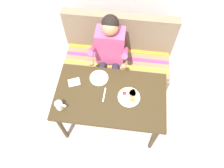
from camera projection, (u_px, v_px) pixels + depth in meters
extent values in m
plane|color=#BCADA1|center=(111.00, 120.00, 2.93)|extent=(8.00, 8.00, 0.00)
cube|color=#332714|center=(110.00, 96.00, 2.31)|extent=(1.20, 0.70, 0.04)
cylinder|color=#332714|center=(62.00, 127.00, 2.52)|extent=(0.05, 0.05, 0.69)
cylinder|color=#332714|center=(154.00, 138.00, 2.45)|extent=(0.05, 0.05, 0.69)
cylinder|color=#332714|center=(73.00, 85.00, 2.81)|extent=(0.05, 0.05, 0.69)
cylinder|color=#332714|center=(155.00, 94.00, 2.74)|extent=(0.05, 0.05, 0.69)
cube|color=#72624D|center=(117.00, 69.00, 3.12)|extent=(1.44, 0.56, 0.40)
cube|color=#7C6A4B|center=(117.00, 59.00, 2.92)|extent=(1.40, 0.52, 0.06)
cube|color=#72624D|center=(119.00, 32.00, 2.77)|extent=(1.44, 0.12, 0.54)
cube|color=yellow|center=(116.00, 66.00, 2.82)|extent=(1.38, 0.05, 0.01)
cube|color=#93387A|center=(117.00, 58.00, 2.89)|extent=(1.38, 0.05, 0.01)
cube|color=orange|center=(118.00, 50.00, 2.96)|extent=(1.38, 0.05, 0.01)
cube|color=#C04775|center=(110.00, 46.00, 2.61)|extent=(0.34, 0.22, 0.48)
sphere|color=#9E7051|center=(110.00, 27.00, 2.32)|extent=(0.19, 0.19, 0.19)
sphere|color=black|center=(110.00, 23.00, 2.31)|extent=(0.19, 0.19, 0.19)
cylinder|color=#C04775|center=(93.00, 50.00, 2.49)|extent=(0.07, 0.29, 0.23)
cylinder|color=#C04775|center=(125.00, 53.00, 2.47)|extent=(0.07, 0.29, 0.23)
sphere|color=#9E7051|center=(92.00, 63.00, 2.52)|extent=(0.07, 0.07, 0.07)
sphere|color=#9E7051|center=(124.00, 66.00, 2.49)|extent=(0.07, 0.07, 0.07)
cylinder|color=#232333|center=(102.00, 68.00, 2.73)|extent=(0.09, 0.34, 0.09)
cylinder|color=#232333|center=(101.00, 89.00, 2.87)|extent=(0.08, 0.08, 0.52)
cube|color=black|center=(101.00, 101.00, 3.05)|extent=(0.09, 0.20, 0.05)
cylinder|color=#232333|center=(115.00, 69.00, 2.72)|extent=(0.09, 0.34, 0.09)
cylinder|color=#232333|center=(114.00, 91.00, 2.86)|extent=(0.08, 0.08, 0.52)
cube|color=black|center=(113.00, 102.00, 3.03)|extent=(0.09, 0.20, 0.05)
cylinder|color=white|center=(129.00, 97.00, 2.28)|extent=(0.24, 0.24, 0.02)
cube|color=#9B5E3C|center=(132.00, 93.00, 2.28)|extent=(0.09, 0.10, 0.02)
cube|color=olive|center=(133.00, 93.00, 2.28)|extent=(0.10, 0.10, 0.02)
sphere|color=red|center=(124.00, 93.00, 2.27)|extent=(0.04, 0.04, 0.04)
ellipsoid|color=#CC6623|center=(133.00, 100.00, 2.24)|extent=(0.06, 0.05, 0.02)
cylinder|color=white|center=(99.00, 78.00, 2.40)|extent=(0.21, 0.21, 0.01)
ellipsoid|color=white|center=(99.00, 77.00, 2.39)|extent=(0.09, 0.08, 0.01)
sphere|color=yellow|center=(98.00, 77.00, 2.38)|extent=(0.03, 0.03, 0.03)
cylinder|color=white|center=(59.00, 105.00, 2.19)|extent=(0.08, 0.08, 0.09)
cylinder|color=brown|center=(58.00, 104.00, 2.15)|extent=(0.07, 0.07, 0.01)
torus|color=white|center=(64.00, 106.00, 2.18)|extent=(0.05, 0.01, 0.05)
cube|color=silver|center=(74.00, 82.00, 2.38)|extent=(0.15, 0.14, 0.01)
cube|color=silver|center=(104.00, 95.00, 2.30)|extent=(0.02, 0.17, 0.00)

